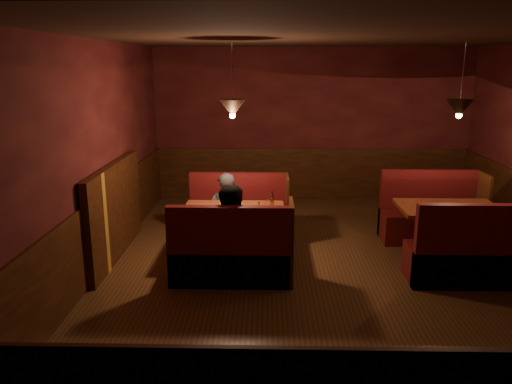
{
  "coord_description": "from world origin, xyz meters",
  "views": [
    {
      "loc": [
        -0.85,
        -6.06,
        2.6
      ],
      "look_at": [
        -1.0,
        0.32,
        0.95
      ],
      "focal_mm": 35.0,
      "sensor_mm": 36.0,
      "label": 1
    }
  ],
  "objects_px": {
    "main_bench_far": "(239,220)",
    "second_bench_near": "(472,258)",
    "main_bench_near": "(232,258)",
    "second_table": "(448,220)",
    "diner_a": "(226,197)",
    "second_bench_far": "(430,218)",
    "main_table": "(235,220)",
    "diner_b": "(235,220)"
  },
  "relations": [
    {
      "from": "main_bench_far",
      "to": "diner_a",
      "type": "xyz_separation_m",
      "value": [
        -0.17,
        -0.19,
        0.4
      ]
    },
    {
      "from": "second_bench_near",
      "to": "diner_a",
      "type": "xyz_separation_m",
      "value": [
        -3.06,
        1.3,
        0.38
      ]
    },
    {
      "from": "second_table",
      "to": "diner_a",
      "type": "relative_size",
      "value": 0.92
    },
    {
      "from": "main_bench_near",
      "to": "diner_a",
      "type": "relative_size",
      "value": 1.03
    },
    {
      "from": "diner_a",
      "to": "second_bench_near",
      "type": "bearing_deg",
      "value": 153.72
    },
    {
      "from": "main_table",
      "to": "second_table",
      "type": "xyz_separation_m",
      "value": [
        2.87,
        0.06,
        -0.0
      ]
    },
    {
      "from": "second_bench_near",
      "to": "diner_a",
      "type": "height_order",
      "value": "diner_a"
    },
    {
      "from": "main_table",
      "to": "main_bench_near",
      "type": "xyz_separation_m",
      "value": [
        0.02,
        -0.77,
        -0.23
      ]
    },
    {
      "from": "main_bench_far",
      "to": "second_table",
      "type": "xyz_separation_m",
      "value": [
        2.86,
        -0.7,
        0.23
      ]
    },
    {
      "from": "main_bench_near",
      "to": "diner_a",
      "type": "xyz_separation_m",
      "value": [
        -0.17,
        1.34,
        0.4
      ]
    },
    {
      "from": "second_table",
      "to": "second_bench_far",
      "type": "relative_size",
      "value": 0.9
    },
    {
      "from": "second_table",
      "to": "second_bench_far",
      "type": "bearing_deg",
      "value": 87.8
    },
    {
      "from": "main_bench_far",
      "to": "second_bench_near",
      "type": "height_order",
      "value": "second_bench_near"
    },
    {
      "from": "main_bench_near",
      "to": "diner_b",
      "type": "bearing_deg",
      "value": 67.85
    },
    {
      "from": "main_bench_near",
      "to": "diner_b",
      "type": "relative_size",
      "value": 0.95
    },
    {
      "from": "main_bench_near",
      "to": "main_table",
      "type": "bearing_deg",
      "value": 91.22
    },
    {
      "from": "main_bench_near",
      "to": "second_bench_near",
      "type": "bearing_deg",
      "value": 0.68
    },
    {
      "from": "second_table",
      "to": "diner_b",
      "type": "xyz_separation_m",
      "value": [
        -2.83,
        -0.76,
        0.22
      ]
    },
    {
      "from": "main_bench_far",
      "to": "main_bench_near",
      "type": "height_order",
      "value": "same"
    },
    {
      "from": "second_bench_far",
      "to": "main_bench_near",
      "type": "bearing_deg",
      "value": -150.73
    },
    {
      "from": "main_bench_far",
      "to": "second_bench_far",
      "type": "bearing_deg",
      "value": 1.77
    },
    {
      "from": "second_bench_far",
      "to": "diner_a",
      "type": "height_order",
      "value": "diner_a"
    },
    {
      "from": "main_bench_far",
      "to": "second_bench_near",
      "type": "relative_size",
      "value": 1.01
    },
    {
      "from": "diner_a",
      "to": "second_bench_far",
      "type": "bearing_deg",
      "value": -177.98
    },
    {
      "from": "main_table",
      "to": "main_bench_near",
      "type": "distance_m",
      "value": 0.8
    },
    {
      "from": "main_bench_far",
      "to": "diner_a",
      "type": "relative_size",
      "value": 1.03
    },
    {
      "from": "second_bench_far",
      "to": "diner_b",
      "type": "xyz_separation_m",
      "value": [
        -2.86,
        -1.55,
        0.44
      ]
    },
    {
      "from": "main_table",
      "to": "diner_b",
      "type": "relative_size",
      "value": 0.87
    },
    {
      "from": "second_table",
      "to": "diner_a",
      "type": "bearing_deg",
      "value": 170.41
    },
    {
      "from": "main_table",
      "to": "main_bench_near",
      "type": "bearing_deg",
      "value": -88.78
    },
    {
      "from": "second_table",
      "to": "second_bench_near",
      "type": "xyz_separation_m",
      "value": [
        0.03,
        -0.79,
        -0.22
      ]
    },
    {
      "from": "main_bench_near",
      "to": "second_bench_near",
      "type": "distance_m",
      "value": 2.89
    },
    {
      "from": "main_bench_far",
      "to": "main_bench_near",
      "type": "xyz_separation_m",
      "value": [
        0.0,
        -1.53,
        0.0
      ]
    },
    {
      "from": "main_bench_near",
      "to": "second_bench_far",
      "type": "xyz_separation_m",
      "value": [
        2.89,
        1.62,
        0.01
      ]
    },
    {
      "from": "second_table",
      "to": "diner_a",
      "type": "height_order",
      "value": "diner_a"
    },
    {
      "from": "second_table",
      "to": "second_bench_far",
      "type": "xyz_separation_m",
      "value": [
        0.03,
        0.79,
        -0.22
      ]
    },
    {
      "from": "main_table",
      "to": "diner_b",
      "type": "distance_m",
      "value": 0.73
    },
    {
      "from": "main_bench_far",
      "to": "diner_b",
      "type": "bearing_deg",
      "value": -88.87
    },
    {
      "from": "main_bench_near",
      "to": "second_table",
      "type": "bearing_deg",
      "value": 16.13
    },
    {
      "from": "main_bench_far",
      "to": "main_table",
      "type": "bearing_deg",
      "value": -91.23
    },
    {
      "from": "main_table",
      "to": "diner_a",
      "type": "relative_size",
      "value": 0.94
    },
    {
      "from": "main_table",
      "to": "second_table",
      "type": "relative_size",
      "value": 1.02
    }
  ]
}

